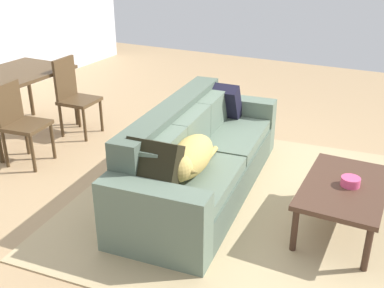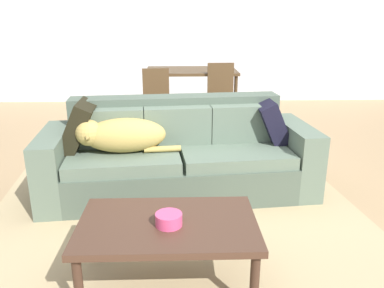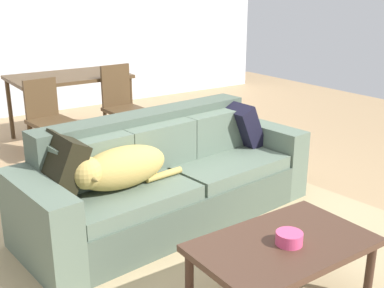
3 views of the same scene
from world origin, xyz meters
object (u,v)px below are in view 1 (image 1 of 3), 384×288
at_px(coffee_table, 344,190).
at_px(dining_chair_near_left, 20,120).
at_px(dog_on_left_cushion, 189,158).
at_px(bowl_on_coffee_table, 350,182).
at_px(throw_pillow_by_right_arm, 222,102).
at_px(throw_pillow_by_left_arm, 151,169).
at_px(dining_table, 10,80).
at_px(couch, 198,159).
at_px(dining_chair_near_right, 74,94).

distance_m(coffee_table, dining_chair_near_left, 3.24).
distance_m(dog_on_left_cushion, bowl_on_coffee_table, 1.28).
bearing_deg(throw_pillow_by_right_arm, bowl_on_coffee_table, -121.11).
relative_size(throw_pillow_by_left_arm, throw_pillow_by_right_arm, 1.11).
bearing_deg(dining_chair_near_left, dining_table, 43.57).
height_order(dog_on_left_cushion, coffee_table, dog_on_left_cushion).
xyz_separation_m(throw_pillow_by_right_arm, bowl_on_coffee_table, (-0.90, -1.49, -0.15)).
height_order(couch, coffee_table, couch).
bearing_deg(dining_chair_near_left, dog_on_left_cushion, -102.95).
height_order(bowl_on_coffee_table, dining_table, dining_table).
bearing_deg(dog_on_left_cushion, throw_pillow_by_left_arm, 155.39).
distance_m(dining_table, dining_chair_near_right, 0.72).
bearing_deg(throw_pillow_by_left_arm, dining_table, 67.62).
height_order(throw_pillow_by_left_arm, dining_table, throw_pillow_by_left_arm).
xyz_separation_m(coffee_table, bowl_on_coffee_table, (0.01, -0.04, 0.08)).
height_order(bowl_on_coffee_table, dining_chair_near_right, dining_chair_near_right).
bearing_deg(couch, throw_pillow_by_right_arm, 3.35).
xyz_separation_m(throw_pillow_by_right_arm, coffee_table, (-0.91, -1.46, -0.23)).
distance_m(couch, throw_pillow_by_right_arm, 0.90).
bearing_deg(dining_chair_near_left, throw_pillow_by_right_arm, -64.79).
bearing_deg(bowl_on_coffee_table, dining_table, 86.43).
xyz_separation_m(dining_chair_near_left, dining_chair_near_right, (0.88, 0.03, 0.02)).
xyz_separation_m(couch, dining_table, (0.19, 2.51, 0.38)).
height_order(dog_on_left_cushion, throw_pillow_by_right_arm, throw_pillow_by_right_arm).
relative_size(couch, dining_chair_near_left, 2.81).
relative_size(throw_pillow_by_right_arm, dining_chair_near_left, 0.45).
relative_size(coffee_table, dining_chair_near_right, 1.09).
height_order(throw_pillow_by_left_arm, dining_chair_near_right, dining_chair_near_right).
bearing_deg(dining_chair_near_right, dog_on_left_cushion, -120.06).
distance_m(dog_on_left_cushion, throw_pillow_by_right_arm, 1.37).
relative_size(throw_pillow_by_left_arm, bowl_on_coffee_table, 2.84).
distance_m(throw_pillow_by_right_arm, coffee_table, 1.73).
relative_size(couch, throw_pillow_by_right_arm, 6.30).
bearing_deg(coffee_table, couch, 87.39).
bearing_deg(dog_on_left_cushion, couch, 12.63).
bearing_deg(coffee_table, throw_pillow_by_right_arm, 58.07).
bearing_deg(dining_table, coffee_table, -93.72).
height_order(coffee_table, dining_chair_near_right, dining_chair_near_right).
height_order(dog_on_left_cushion, dining_chair_near_left, dining_chair_near_left).
bearing_deg(dining_table, throw_pillow_by_right_arm, -74.46).
relative_size(bowl_on_coffee_table, dining_chair_near_right, 0.16).
relative_size(couch, dining_chair_near_right, 2.61).
height_order(dog_on_left_cushion, bowl_on_coffee_table, dog_on_left_cushion).
distance_m(couch, dining_chair_near_left, 1.94).
bearing_deg(dog_on_left_cushion, dining_table, 70.15).
distance_m(bowl_on_coffee_table, dining_table, 3.88).
height_order(throw_pillow_by_right_arm, dining_chair_near_right, dining_chair_near_right).
bearing_deg(coffee_table, dog_on_left_cushion, 110.21).
distance_m(couch, dining_table, 2.54).
bearing_deg(couch, dining_chair_near_left, 93.18).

